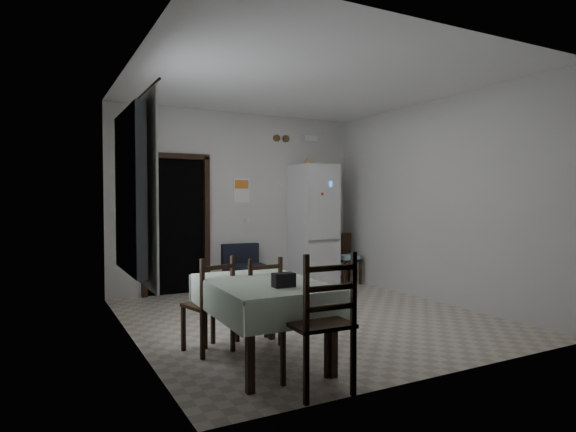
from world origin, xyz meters
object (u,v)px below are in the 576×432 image
at_px(dining_chair_far_left, 208,304).
at_px(dining_chair_far_right, 258,300).
at_px(navy_seat, 245,268).
at_px(dining_chair_near_head, 317,321).
at_px(corner_chair, 347,259).
at_px(fridge, 314,225).
at_px(dining_table, 263,321).

distance_m(dining_chair_far_left, dining_chair_far_right, 0.53).
relative_size(navy_seat, dining_chair_near_head, 0.69).
bearing_deg(corner_chair, dining_chair_far_left, -144.15).
height_order(navy_seat, dining_chair_far_left, dining_chair_far_left).
bearing_deg(navy_seat, dining_chair_near_head, -101.49).
bearing_deg(dining_chair_near_head, dining_chair_far_right, -91.57).
bearing_deg(dining_chair_far_right, dining_chair_near_head, 84.91).
relative_size(corner_chair, dining_chair_far_left, 0.94).
distance_m(dining_chair_far_left, dining_chair_near_head, 1.39).
bearing_deg(dining_chair_near_head, corner_chair, -125.03).
xyz_separation_m(fridge, dining_chair_far_left, (-2.78, -2.65, -0.57)).
height_order(corner_chair, dining_table, corner_chair).
height_order(corner_chair, dining_chair_far_right, dining_chair_far_right).
distance_m(corner_chair, dining_chair_far_right, 3.74).
bearing_deg(dining_chair_near_head, dining_chair_far_left, -68.95).
relative_size(corner_chair, dining_table, 0.62).
height_order(dining_chair_far_left, dining_chair_far_right, dining_chair_far_left).
bearing_deg(dining_table, dining_chair_near_head, -81.52).
bearing_deg(navy_seat, fridge, 3.63).
height_order(dining_table, dining_chair_near_head, dining_chair_near_head).
xyz_separation_m(navy_seat, dining_chair_near_head, (-1.07, -3.96, 0.17)).
xyz_separation_m(corner_chair, dining_chair_far_right, (-2.81, -2.46, 0.01)).
bearing_deg(fridge, dining_table, -129.85).
bearing_deg(dining_chair_far_left, navy_seat, -134.40).
bearing_deg(corner_chair, dining_chair_far_right, -139.21).
distance_m(navy_seat, corner_chair, 1.85).
relative_size(navy_seat, dining_chair_far_right, 0.83).
relative_size(fridge, dining_chair_near_head, 1.90).
relative_size(navy_seat, dining_table, 0.53).
relative_size(dining_chair_far_left, dining_chair_near_head, 0.86).
bearing_deg(dining_table, dining_chair_far_left, 124.39).
distance_m(navy_seat, dining_chair_far_right, 2.83).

